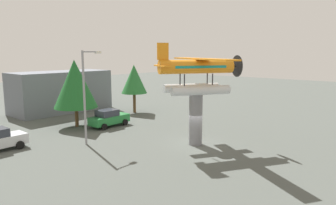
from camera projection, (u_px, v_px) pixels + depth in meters
name	position (u px, v px, depth m)	size (l,w,h in m)	color
ground_plane	(195.00, 144.00, 25.50)	(140.00, 140.00, 0.00)	#4C514C
display_pedestal	(196.00, 119.00, 25.16)	(1.10, 1.10, 4.27)	slate
floatplane_monument	(198.00, 73.00, 24.59)	(7.01, 9.43, 4.00)	silver
car_mid_green	(109.00, 118.00, 31.62)	(4.20, 2.02, 1.76)	#237A38
streetlight_primary	(86.00, 91.00, 24.94)	(1.84, 0.28, 7.71)	gray
storefront_building	(61.00, 91.00, 39.87)	(12.23, 5.22, 5.17)	slate
tree_east	(75.00, 84.00, 30.99)	(4.36, 4.36, 6.85)	brown
tree_center_back	(134.00, 79.00, 38.54)	(3.23, 3.23, 6.07)	brown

